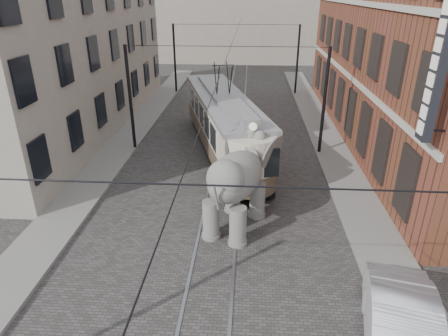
{
  "coord_description": "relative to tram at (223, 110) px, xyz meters",
  "views": [
    {
      "loc": [
        1.09,
        -15.31,
        8.68
      ],
      "look_at": [
        0.15,
        -0.94,
        2.1
      ],
      "focal_mm": 31.46,
      "sensor_mm": 36.0,
      "label": 1
    }
  ],
  "objects": [
    {
      "name": "sidewalk_right",
      "position": [
        6.36,
        -6.05,
        -2.43
      ],
      "size": [
        2.0,
        60.0,
        0.15
      ],
      "primitive_type": "cube",
      "color": "slate",
      "rests_on": "ground"
    },
    {
      "name": "brick_building",
      "position": [
        11.36,
        2.95,
        3.49
      ],
      "size": [
        8.0,
        26.0,
        12.0
      ],
      "primitive_type": "cube",
      "color": "brown",
      "rests_on": "ground"
    },
    {
      "name": "stucco_building",
      "position": [
        -10.64,
        3.95,
        2.49
      ],
      "size": [
        7.0,
        24.0,
        10.0
      ],
      "primitive_type": "cube",
      "color": "gray",
      "rests_on": "ground"
    },
    {
      "name": "tram",
      "position": [
        0.0,
        0.0,
        0.0
      ],
      "size": [
        5.91,
        12.89,
        5.02
      ],
      "primitive_type": null,
      "rotation": [
        0.0,
        0.0,
        0.27
      ],
      "color": "beige",
      "rests_on": "ground"
    },
    {
      "name": "distant_block",
      "position": [
        0.36,
        33.95,
        4.49
      ],
      "size": [
        28.0,
        10.0,
        14.0
      ],
      "primitive_type": "cube",
      "color": "gray",
      "rests_on": "ground"
    },
    {
      "name": "catenary",
      "position": [
        0.16,
        -1.05,
        0.49
      ],
      "size": [
        11.0,
        30.2,
        6.0
      ],
      "primitive_type": null,
      "color": "black",
      "rests_on": "ground"
    },
    {
      "name": "elephant",
      "position": [
        1.01,
        -7.95,
        -0.81
      ],
      "size": [
        4.79,
        6.28,
        3.41
      ],
      "primitive_type": null,
      "rotation": [
        0.0,
        0.0,
        -0.35
      ],
      "color": "slate",
      "rests_on": "ground"
    },
    {
      "name": "parked_car",
      "position": [
        5.45,
        -13.88,
        -1.71
      ],
      "size": [
        2.7,
        5.09,
        1.6
      ],
      "primitive_type": "imported",
      "rotation": [
        0.0,
        0.0,
        -0.22
      ],
      "color": "#BDBCC2",
      "rests_on": "ground"
    },
    {
      "name": "sidewalk_left",
      "position": [
        -6.14,
        -6.05,
        -2.43
      ],
      "size": [
        2.0,
        60.0,
        0.15
      ],
      "primitive_type": "cube",
      "color": "slate",
      "rests_on": "ground"
    },
    {
      "name": "tram_rails",
      "position": [
        0.36,
        -6.05,
        -2.5
      ],
      "size": [
        1.54,
        80.0,
        0.02
      ],
      "primitive_type": null,
      "color": "slate",
      "rests_on": "ground"
    },
    {
      "name": "ground",
      "position": [
        0.36,
        -6.05,
        -2.51
      ],
      "size": [
        120.0,
        120.0,
        0.0
      ],
      "primitive_type": "plane",
      "color": "#464340"
    }
  ]
}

